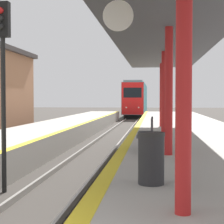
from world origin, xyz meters
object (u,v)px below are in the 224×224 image
(bench, at_px, (148,133))
(trash_bin, at_px, (151,158))
(train, at_px, (136,99))
(signal_near, at_px, (3,61))

(bench, bearing_deg, trash_bin, -88.14)
(train, relative_size, trash_bin, 19.17)
(train, distance_m, bench, 41.00)
(signal_near, distance_m, trash_bin, 5.18)
(train, xyz_separation_m, bench, (2.36, -40.93, -0.90))
(trash_bin, bearing_deg, bench, 91.86)
(signal_near, height_order, bench, signal_near)
(train, distance_m, trash_bin, 45.33)
(train, distance_m, signal_near, 42.42)
(signal_near, xyz_separation_m, bench, (3.69, 1.46, -1.96))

